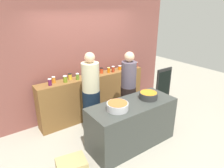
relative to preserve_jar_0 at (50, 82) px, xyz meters
The scene contains 25 objects.
ground 1.85m from the preserve_jar_0, 45.71° to the right, with size 12.00×12.00×0.00m, color #9D9888.
storefront_wall 1.18m from the preserve_jar_0, 20.25° to the left, with size 4.80×0.12×3.00m, color brown.
display_shelf 1.19m from the preserve_jar_0, ahead, with size 2.70×0.36×1.03m, color brown.
prep_table 1.84m from the preserve_jar_0, 52.71° to the right, with size 1.70×0.70×0.87m, color #363A36.
preserve_jar_0 is the anchor object (origin of this frame).
preserve_jar_1 0.15m from the preserve_jar_0, 39.24° to the left, with size 0.08×0.08×0.14m.
preserve_jar_2 0.33m from the preserve_jar_0, ahead, with size 0.09×0.09×0.14m.
preserve_jar_3 0.49m from the preserve_jar_0, 10.47° to the left, with size 0.08×0.08×0.14m.
preserve_jar_4 0.61m from the preserve_jar_0, ahead, with size 0.08×0.08×0.14m.
preserve_jar_5 0.81m from the preserve_jar_0, ahead, with size 0.08×0.08×0.12m.
preserve_jar_6 1.01m from the preserve_jar_0, ahead, with size 0.09×0.09×0.12m.
preserve_jar_7 1.14m from the preserve_jar_0, ahead, with size 0.09×0.09×0.12m.
preserve_jar_8 1.29m from the preserve_jar_0, ahead, with size 0.08×0.08×0.13m.
preserve_jar_9 1.45m from the preserve_jar_0, ahead, with size 0.07×0.07×0.13m.
preserve_jar_10 1.57m from the preserve_jar_0, ahead, with size 0.08×0.08×0.14m.
preserve_jar_11 1.81m from the preserve_jar_0, ahead, with size 0.08×0.08×0.11m.
preserve_jar_12 2.03m from the preserve_jar_0, ahead, with size 0.08×0.08×0.10m.
preserve_jar_13 2.19m from the preserve_jar_0, ahead, with size 0.07×0.07×0.11m.
preserve_jar_14 2.30m from the preserve_jar_0, ahead, with size 0.09×0.09×0.14m.
cooking_pot_left 1.56m from the preserve_jar_0, 64.31° to the right, with size 0.37×0.37×0.13m.
cooking_pot_center 1.99m from the preserve_jar_0, 44.19° to the right, with size 0.35×0.35×0.13m.
cook_with_tongs 0.90m from the preserve_jar_0, 41.41° to the right, with size 0.36×0.36×1.73m.
cook_in_cap 1.67m from the preserve_jar_0, 27.58° to the right, with size 0.33×0.33×1.68m.
bread_crate 1.75m from the preserve_jar_0, 100.15° to the right, with size 0.46×0.36×0.27m, color tan.
chalkboard_sign 2.93m from the preserve_jar_0, 11.84° to the right, with size 0.52×0.05×1.04m.
Camera 1 is at (-2.22, -2.78, 2.54)m, focal length 32.28 mm.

